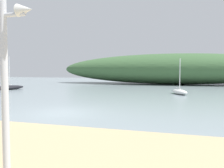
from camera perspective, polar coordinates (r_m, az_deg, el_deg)
ground_plane at (r=13.39m, az=-11.86°, el=-6.92°), size 120.00×120.00×0.00m
distant_hill at (r=41.86m, az=14.47°, el=3.63°), size 40.68×10.09×5.35m
sailboat_east_reach at (r=31.40m, az=-23.98°, el=-0.77°), size 2.33×3.89×4.11m
sailboat_centre_water at (r=24.05m, az=16.36°, el=-1.80°), size 2.02×2.90×3.57m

